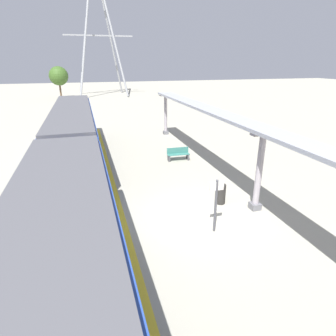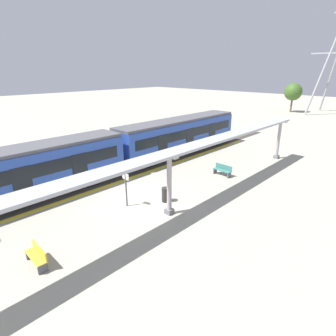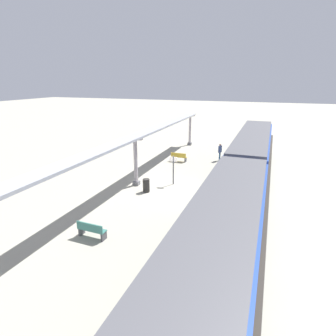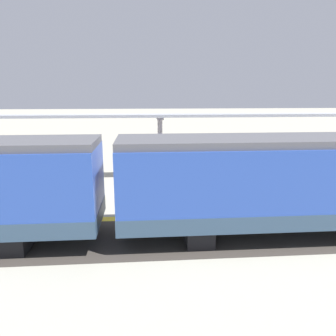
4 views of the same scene
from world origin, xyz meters
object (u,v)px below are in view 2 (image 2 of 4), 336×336
at_px(train_near_carriage, 14,176).
at_px(bench_mid_platform, 223,170).
at_px(bench_near_end, 37,256).
at_px(platform_info_sign, 126,186).
at_px(train_far_carriage, 180,135).
at_px(trash_bin, 165,195).
at_px(canopy_pillar_second, 169,185).
at_px(canopy_pillar_third, 279,140).

relative_size(train_near_carriage, bench_mid_platform, 9.75).
bearing_deg(bench_near_end, platform_info_sign, 104.24).
relative_size(train_far_carriage, trash_bin, 15.69).
distance_m(train_far_carriage, bench_near_end, 18.37).
bearing_deg(bench_near_end, trash_bin, 91.79).
xyz_separation_m(train_near_carriage, bench_near_end, (6.83, -1.63, -1.39)).
bearing_deg(trash_bin, platform_info_sign, -121.55).
distance_m(bench_near_end, bench_mid_platform, 14.66).
bearing_deg(bench_near_end, canopy_pillar_second, 82.03).
distance_m(train_far_carriage, bench_mid_platform, 7.16).
relative_size(train_far_carriage, canopy_pillar_third, 4.12).
bearing_deg(platform_info_sign, canopy_pillar_second, 23.52).
bearing_deg(canopy_pillar_second, bench_near_end, -97.97).
bearing_deg(canopy_pillar_third, trash_bin, -95.21).
bearing_deg(trash_bin, canopy_pillar_third, 84.79).
bearing_deg(platform_info_sign, bench_near_end, -75.76).
relative_size(train_near_carriage, trash_bin, 15.69).
xyz_separation_m(bench_mid_platform, trash_bin, (-0.04, -6.50, 0.03)).
distance_m(trash_bin, platform_info_sign, 2.60).
height_order(canopy_pillar_third, trash_bin, canopy_pillar_third).
bearing_deg(train_far_carriage, canopy_pillar_second, -51.40).
distance_m(train_near_carriage, bench_near_end, 7.16).
height_order(trash_bin, platform_info_sign, platform_info_sign).
bearing_deg(trash_bin, train_far_carriage, 126.68).
bearing_deg(train_far_carriage, bench_near_end, -68.10).
relative_size(train_far_carriage, canopy_pillar_second, 4.12).
bearing_deg(platform_info_sign, train_near_carriage, -140.05).
distance_m(canopy_pillar_third, bench_mid_platform, 7.56).
height_order(canopy_pillar_third, bench_near_end, canopy_pillar_third).
relative_size(canopy_pillar_third, trash_bin, 3.81).
xyz_separation_m(canopy_pillar_second, bench_mid_platform, (-1.22, 7.48, -1.38)).
bearing_deg(canopy_pillar_third, bench_mid_platform, -99.41).
xyz_separation_m(train_far_carriage, trash_bin, (6.58, -8.83, -1.36)).
xyz_separation_m(canopy_pillar_second, platform_info_sign, (-2.55, -1.11, -0.49)).
xyz_separation_m(bench_near_end, bench_mid_platform, (-0.21, 14.66, 0.00)).
relative_size(train_near_carriage, platform_info_sign, 6.72).
xyz_separation_m(bench_mid_platform, platform_info_sign, (-1.33, -8.59, 0.89)).
bearing_deg(canopy_pillar_second, train_near_carriage, -144.74).
bearing_deg(bench_near_end, bench_mid_platform, 90.82).
bearing_deg(train_near_carriage, bench_mid_platform, 63.05).
distance_m(train_near_carriage, trash_bin, 9.37).
relative_size(bench_near_end, bench_mid_platform, 1.00).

